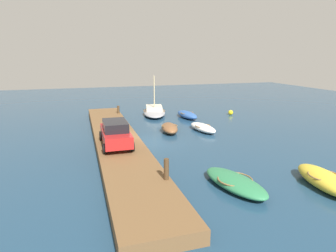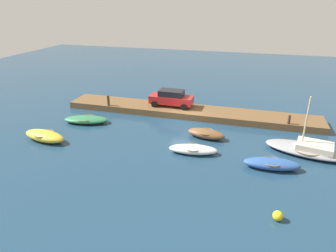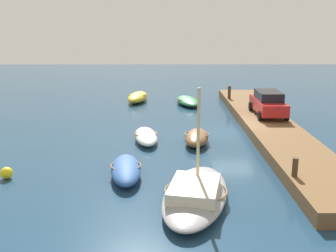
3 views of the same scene
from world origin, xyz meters
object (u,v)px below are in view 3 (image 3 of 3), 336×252
object	(u,v)px
rowboat_white	(146,136)
parked_car	(268,103)
rowboat_blue	(126,169)
sailboat_grey	(195,193)
rowboat_yellow	(138,97)
dinghy_brown	(197,137)
mooring_post_mid_west	(229,92)
marker_buoy	(7,173)
motorboat_green	(188,101)
mooring_post_west	(295,167)

from	to	relation	value
rowboat_white	parked_car	world-z (taller)	parked_car
rowboat_blue	sailboat_grey	xyz separation A→B (m)	(-2.69, -2.93, 0.04)
sailboat_grey	parked_car	bearing A→B (deg)	-13.36
rowboat_yellow	rowboat_white	world-z (taller)	rowboat_yellow
rowboat_blue	parked_car	bearing A→B (deg)	-48.38
dinghy_brown	sailboat_grey	bearing A→B (deg)	-176.10
parked_car	rowboat_blue	bearing A→B (deg)	138.08
sailboat_grey	rowboat_blue	bearing A→B (deg)	59.45
mooring_post_mid_west	marker_buoy	world-z (taller)	mooring_post_mid_west
parked_car	marker_buoy	distance (m)	17.08
dinghy_brown	rowboat_yellow	bearing A→B (deg)	27.13
rowboat_blue	marker_buoy	xyz separation A→B (m)	(-0.16, 5.30, -0.09)
sailboat_grey	dinghy_brown	bearing A→B (deg)	7.28
rowboat_blue	rowboat_white	bearing A→B (deg)	-12.52
motorboat_green	parked_car	bearing A→B (deg)	-155.24
rowboat_white	mooring_post_west	bearing A→B (deg)	-145.62
motorboat_green	marker_buoy	size ratio (longest dim) A/B	8.10
sailboat_grey	parked_car	distance (m)	13.56
rowboat_yellow	marker_buoy	size ratio (longest dim) A/B	7.53
dinghy_brown	marker_buoy	bearing A→B (deg)	129.21
dinghy_brown	parked_car	distance (m)	6.88
dinghy_brown	marker_buoy	size ratio (longest dim) A/B	6.16
motorboat_green	parked_car	world-z (taller)	parked_car
sailboat_grey	parked_car	world-z (taller)	sailboat_grey
dinghy_brown	mooring_post_west	size ratio (longest dim) A/B	4.24
parked_car	motorboat_green	bearing A→B (deg)	36.83
mooring_post_west	motorboat_green	bearing A→B (deg)	10.67
parked_car	rowboat_yellow	bearing A→B (deg)	49.64
rowboat_yellow	sailboat_grey	distance (m)	20.62
rowboat_white	dinghy_brown	xyz separation A→B (m)	(-0.49, -2.93, 0.06)
rowboat_white	motorboat_green	world-z (taller)	rowboat_white
rowboat_yellow	sailboat_grey	bearing A→B (deg)	-160.75
rowboat_white	marker_buoy	bearing A→B (deg)	126.27
marker_buoy	rowboat_blue	bearing A→B (deg)	-88.31
rowboat_blue	sailboat_grey	distance (m)	3.98
dinghy_brown	rowboat_blue	bearing A→B (deg)	153.53
mooring_post_west	mooring_post_mid_west	world-z (taller)	mooring_post_mid_west
rowboat_yellow	marker_buoy	distance (m)	18.38
rowboat_blue	marker_buoy	bearing A→B (deg)	85.81
sailboat_grey	mooring_post_west	xyz separation A→B (m)	(1.13, -4.15, 0.63)
rowboat_yellow	marker_buoy	bearing A→B (deg)	174.59
rowboat_white	mooring_post_mid_west	size ratio (longest dim) A/B	3.55
mooring_post_west	mooring_post_mid_west	xyz separation A→B (m)	(17.28, 0.00, 0.13)
mooring_post_west	rowboat_yellow	bearing A→B (deg)	21.86
mooring_post_west	rowboat_white	bearing A→B (deg)	42.03
sailboat_grey	mooring_post_mid_west	bearing A→B (deg)	-0.68
rowboat_yellow	motorboat_green	bearing A→B (deg)	-96.82
parked_car	mooring_post_west	bearing A→B (deg)	172.14
mooring_post_west	marker_buoy	xyz separation A→B (m)	(1.40, 12.38, -0.76)
rowboat_blue	motorboat_green	bearing A→B (deg)	-18.62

